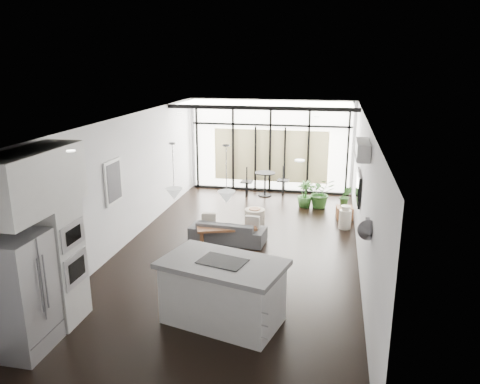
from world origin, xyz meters
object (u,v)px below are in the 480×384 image
at_px(fridge, 21,295).
at_px(sofa, 228,228).
at_px(milk_can, 345,217).
at_px(island, 223,292).
at_px(tv, 359,187).
at_px(pouf, 255,217).
at_px(console_bench, 227,237).

distance_m(fridge, sofa, 4.92).
relative_size(sofa, milk_can, 2.93).
distance_m(island, tv, 4.33).
bearing_deg(pouf, island, -86.58).
relative_size(fridge, pouf, 3.42).
distance_m(fridge, console_bench, 4.72).
height_order(fridge, sofa, fridge).
bearing_deg(sofa, console_bench, 102.50).
distance_m(sofa, pouf, 1.27).
height_order(pouf, tv, tv).
relative_size(island, milk_can, 3.22).
distance_m(fridge, milk_can, 7.40).
bearing_deg(pouf, milk_can, 4.68).
height_order(sofa, pouf, sofa).
bearing_deg(sofa, pouf, -104.59).
bearing_deg(sofa, fridge, 71.69).
bearing_deg(fridge, milk_can, 53.05).
relative_size(sofa, tv, 1.53).
bearing_deg(island, fridge, -138.65).
distance_m(milk_can, tv, 1.40).
bearing_deg(console_bench, fridge, -132.60).
bearing_deg(milk_can, fridge, -126.95).
bearing_deg(sofa, milk_can, -147.91).
bearing_deg(milk_can, tv, -77.53).
xyz_separation_m(sofa, pouf, (0.40, 1.20, -0.13)).
distance_m(island, console_bench, 3.09).
distance_m(sofa, console_bench, 0.28).
bearing_deg(console_bench, pouf, 57.04).
bearing_deg(console_bench, sofa, 79.77).
bearing_deg(milk_can, pouf, -175.32).
height_order(fridge, console_bench, fridge).
xyz_separation_m(island, milk_can, (1.91, 4.64, -0.22)).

